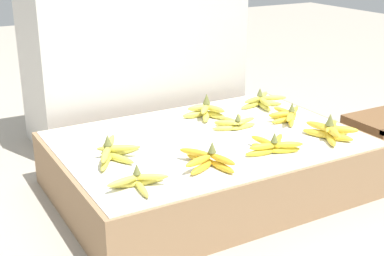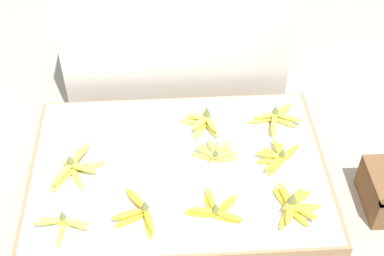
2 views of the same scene
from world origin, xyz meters
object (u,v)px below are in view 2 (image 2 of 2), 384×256
object	(u,v)px
banana_bunch_middle_midright	(216,153)
banana_bunch_middle_right	(278,157)
banana_bunch_front_left	(63,223)
banana_bunch_front_midright	(217,209)
banana_bunch_middle_left	(74,168)
banana_bunch_back_midright	(203,122)
banana_bunch_front_midleft	(139,213)
banana_bunch_back_right	(276,118)
banana_bunch_front_right	(293,205)

from	to	relation	value
banana_bunch_middle_midright	banana_bunch_middle_right	xyz separation A→B (m)	(0.27, -0.04, 0.00)
banana_bunch_front_left	banana_bunch_front_midright	world-z (taller)	banana_bunch_front_midright
banana_bunch_front_left	banana_bunch_middle_left	world-z (taller)	banana_bunch_middle_left
banana_bunch_front_left	banana_bunch_back_midright	size ratio (longest dim) A/B	1.23
banana_bunch_middle_left	banana_bunch_middle_right	size ratio (longest dim) A/B	1.27
banana_bunch_front_left	banana_bunch_front_midleft	xyz separation A→B (m)	(0.29, 0.03, 0.01)
banana_bunch_front_left	banana_bunch_front_midleft	bearing A→B (deg)	5.59
banana_bunch_back_midright	banana_bunch_back_right	xyz separation A→B (m)	(0.34, 0.02, -0.01)
banana_bunch_middle_midright	banana_bunch_back_right	bearing A→B (deg)	33.71
banana_bunch_front_left	banana_bunch_middle_left	size ratio (longest dim) A/B	0.84
banana_bunch_front_right	banana_bunch_middle_left	bearing A→B (deg)	163.88
banana_bunch_front_right	banana_bunch_front_midleft	bearing A→B (deg)	179.76
banana_bunch_front_right	banana_bunch_middle_left	size ratio (longest dim) A/B	0.83
banana_bunch_middle_right	banana_bunch_back_midright	bearing A→B (deg)	144.18
banana_bunch_front_midright	banana_bunch_middle_midright	xyz separation A→B (m)	(0.03, 0.31, -0.00)
banana_bunch_front_midleft	banana_bunch_middle_right	distance (m)	0.65
banana_bunch_front_midright	banana_bunch_back_right	distance (m)	0.60
banana_bunch_front_right	banana_bunch_middle_left	world-z (taller)	banana_bunch_front_right
banana_bunch_front_left	banana_bunch_front_midright	xyz separation A→B (m)	(0.60, 0.03, 0.00)
banana_bunch_front_midleft	banana_bunch_back_right	xyz separation A→B (m)	(0.63, 0.51, -0.00)
banana_bunch_front_midleft	banana_bunch_middle_left	bearing A→B (deg)	137.38
banana_bunch_middle_midright	banana_bunch_back_right	world-z (taller)	banana_bunch_back_right
banana_bunch_front_midright	banana_bunch_back_right	size ratio (longest dim) A/B	0.91
banana_bunch_front_right	banana_bunch_middle_midright	size ratio (longest dim) A/B	1.03
banana_bunch_front_left	banana_bunch_middle_midright	xyz separation A→B (m)	(0.62, 0.33, -0.00)
banana_bunch_middle_midright	banana_bunch_back_midright	size ratio (longest dim) A/B	1.18
banana_bunch_front_midleft	banana_bunch_middle_left	distance (m)	0.37
banana_bunch_front_midright	banana_bunch_back_right	world-z (taller)	banana_bunch_back_right
banana_bunch_middle_midright	banana_bunch_front_right	bearing A→B (deg)	-47.87
banana_bunch_front_left	banana_bunch_back_right	bearing A→B (deg)	30.08
banana_bunch_middle_left	banana_bunch_middle_midright	bearing A→B (deg)	4.99
banana_bunch_front_midleft	banana_bunch_middle_midright	xyz separation A→B (m)	(0.33, 0.31, -0.01)
banana_bunch_middle_left	banana_bunch_front_midright	bearing A→B (deg)	-23.51
banana_bunch_front_right	banana_bunch_back_right	bearing A→B (deg)	87.70
banana_bunch_middle_left	banana_bunch_front_right	bearing A→B (deg)	-16.12
banana_bunch_middle_left	banana_bunch_back_right	distance (m)	0.94
banana_bunch_front_right	banana_bunch_back_midright	size ratio (longest dim) A/B	1.22
banana_bunch_front_right	banana_bunch_back_midright	bearing A→B (deg)	123.18
banana_bunch_front_midleft	banana_bunch_middle_left	xyz separation A→B (m)	(-0.28, 0.25, -0.00)
banana_bunch_front_left	banana_bunch_middle_left	bearing A→B (deg)	86.39
banana_bunch_middle_left	banana_bunch_back_midright	distance (m)	0.61
banana_bunch_back_midright	banana_bunch_middle_right	bearing A→B (deg)	-35.82
banana_bunch_front_midleft	banana_bunch_front_midright	world-z (taller)	banana_bunch_front_midleft
banana_bunch_front_midright	banana_bunch_middle_left	size ratio (longest dim) A/B	0.89
banana_bunch_front_left	banana_bunch_front_right	bearing A→B (deg)	1.66
banana_bunch_front_midleft	banana_bunch_middle_right	world-z (taller)	banana_bunch_front_midleft
banana_bunch_front_midleft	banana_bunch_middle_midright	world-z (taller)	banana_bunch_front_midleft
banana_bunch_front_midleft	banana_bunch_front_right	xyz separation A→B (m)	(0.61, -0.00, 0.00)
banana_bunch_front_midright	banana_bunch_middle_right	world-z (taller)	banana_bunch_middle_right
banana_bunch_middle_midright	banana_bunch_middle_right	bearing A→B (deg)	-8.49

